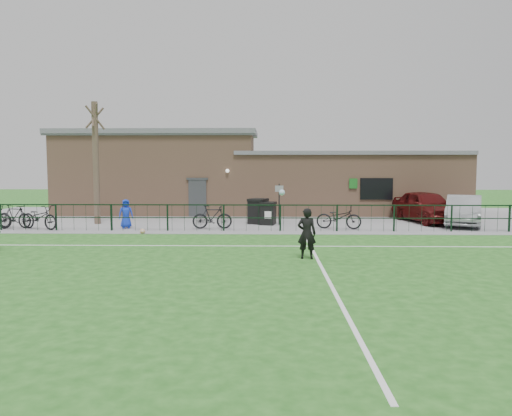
{
  "coord_description": "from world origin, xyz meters",
  "views": [
    {
      "loc": [
        0.44,
        -13.88,
        2.95
      ],
      "look_at": [
        0.0,
        5.0,
        1.3
      ],
      "focal_mm": 35.0,
      "sensor_mm": 36.0,
      "label": 1
    }
  ],
  "objects_px": {
    "spectator_child": "(126,214)",
    "bare_tree": "(96,163)",
    "wheelie_bin_left": "(258,212)",
    "car_silver": "(464,210)",
    "bicycle_d": "(212,217)",
    "car_maroon": "(426,206)",
    "ball_ground": "(143,231)",
    "wheelie_bin_right": "(268,214)",
    "bicycle_b": "(14,216)",
    "bicycle_c": "(39,217)",
    "bicycle_e": "(339,217)",
    "sign_post": "(279,204)"
  },
  "relations": [
    {
      "from": "car_maroon",
      "to": "ball_ground",
      "type": "bearing_deg",
      "value": -172.55
    },
    {
      "from": "bicycle_c",
      "to": "bare_tree",
      "type": "bearing_deg",
      "value": -17.86
    },
    {
      "from": "car_maroon",
      "to": "bicycle_b",
      "type": "relative_size",
      "value": 2.62
    },
    {
      "from": "bare_tree",
      "to": "spectator_child",
      "type": "relative_size",
      "value": 4.49
    },
    {
      "from": "bicycle_b",
      "to": "bicycle_e",
      "type": "xyz_separation_m",
      "value": [
        14.97,
        0.02,
        -0.01
      ]
    },
    {
      "from": "bicycle_b",
      "to": "bicycle_d",
      "type": "distance_m",
      "value": 9.19
    },
    {
      "from": "car_silver",
      "to": "bicycle_e",
      "type": "bearing_deg",
      "value": -144.37
    },
    {
      "from": "car_silver",
      "to": "spectator_child",
      "type": "distance_m",
      "value": 16.06
    },
    {
      "from": "sign_post",
      "to": "spectator_child",
      "type": "height_order",
      "value": "sign_post"
    },
    {
      "from": "car_silver",
      "to": "bicycle_d",
      "type": "height_order",
      "value": "car_silver"
    },
    {
      "from": "car_maroon",
      "to": "bicycle_c",
      "type": "bearing_deg",
      "value": 178.8
    },
    {
      "from": "bicycle_b",
      "to": "bicycle_d",
      "type": "relative_size",
      "value": 1.01
    },
    {
      "from": "bicycle_b",
      "to": "wheelie_bin_right",
      "type": "bearing_deg",
      "value": -68.27
    },
    {
      "from": "spectator_child",
      "to": "bare_tree",
      "type": "bearing_deg",
      "value": 120.86
    },
    {
      "from": "car_silver",
      "to": "bicycle_d",
      "type": "bearing_deg",
      "value": -150.24
    },
    {
      "from": "bicycle_b",
      "to": "car_silver",
      "type": "bearing_deg",
      "value": -71.73
    },
    {
      "from": "bicycle_e",
      "to": "bare_tree",
      "type": "bearing_deg",
      "value": 93.35
    },
    {
      "from": "bare_tree",
      "to": "car_silver",
      "type": "bearing_deg",
      "value": -0.76
    },
    {
      "from": "wheelie_bin_right",
      "to": "bicycle_d",
      "type": "xyz_separation_m",
      "value": [
        -2.56,
        -1.63,
        0.03
      ]
    },
    {
      "from": "wheelie_bin_right",
      "to": "bicycle_e",
      "type": "height_order",
      "value": "bicycle_e"
    },
    {
      "from": "bicycle_d",
      "to": "bicycle_e",
      "type": "xyz_separation_m",
      "value": [
        5.78,
        0.1,
        -0.01
      ]
    },
    {
      "from": "wheelie_bin_right",
      "to": "bicycle_e",
      "type": "distance_m",
      "value": 3.57
    },
    {
      "from": "ball_ground",
      "to": "wheelie_bin_left",
      "type": "bearing_deg",
      "value": 36.97
    },
    {
      "from": "bare_tree",
      "to": "bicycle_d",
      "type": "relative_size",
      "value": 3.33
    },
    {
      "from": "wheelie_bin_left",
      "to": "car_silver",
      "type": "bearing_deg",
      "value": 20.2
    },
    {
      "from": "sign_post",
      "to": "bicycle_c",
      "type": "bearing_deg",
      "value": -169.63
    },
    {
      "from": "spectator_child",
      "to": "bicycle_d",
      "type": "bearing_deg",
      "value": -19.26
    },
    {
      "from": "bare_tree",
      "to": "bicycle_b",
      "type": "xyz_separation_m",
      "value": [
        -3.28,
        -1.73,
        -2.43
      ]
    },
    {
      "from": "bicycle_b",
      "to": "spectator_child",
      "type": "bearing_deg",
      "value": -75.41
    },
    {
      "from": "bicycle_e",
      "to": "spectator_child",
      "type": "distance_m",
      "value": 9.78
    },
    {
      "from": "wheelie_bin_left",
      "to": "spectator_child",
      "type": "distance_m",
      "value": 6.35
    },
    {
      "from": "car_silver",
      "to": "bicycle_c",
      "type": "distance_m",
      "value": 19.9
    },
    {
      "from": "wheelie_bin_right",
      "to": "spectator_child",
      "type": "height_order",
      "value": "spectator_child"
    },
    {
      "from": "car_maroon",
      "to": "bicycle_b",
      "type": "distance_m",
      "value": 19.98
    },
    {
      "from": "wheelie_bin_right",
      "to": "car_maroon",
      "type": "distance_m",
      "value": 8.14
    },
    {
      "from": "bicycle_e",
      "to": "bicycle_c",
      "type": "bearing_deg",
      "value": 103.6
    },
    {
      "from": "ball_ground",
      "to": "car_maroon",
      "type": "bearing_deg",
      "value": 18.6
    },
    {
      "from": "spectator_child",
      "to": "wheelie_bin_left",
      "type": "bearing_deg",
      "value": -0.1
    },
    {
      "from": "bicycle_e",
      "to": "wheelie_bin_right",
      "type": "bearing_deg",
      "value": 76.32
    },
    {
      "from": "car_maroon",
      "to": "spectator_child",
      "type": "distance_m",
      "value": 14.85
    },
    {
      "from": "wheelie_bin_right",
      "to": "bicycle_b",
      "type": "bearing_deg",
      "value": -160.74
    },
    {
      "from": "bicycle_b",
      "to": "bicycle_c",
      "type": "relative_size",
      "value": 0.86
    },
    {
      "from": "ball_ground",
      "to": "bicycle_d",
      "type": "bearing_deg",
      "value": 30.22
    },
    {
      "from": "bicycle_d",
      "to": "sign_post",
      "type": "bearing_deg",
      "value": -65.69
    },
    {
      "from": "bare_tree",
      "to": "ball_ground",
      "type": "bearing_deg",
      "value": -47.84
    },
    {
      "from": "sign_post",
      "to": "bicycle_c",
      "type": "relative_size",
      "value": 0.95
    },
    {
      "from": "bare_tree",
      "to": "wheelie_bin_left",
      "type": "distance_m",
      "value": 8.32
    },
    {
      "from": "bicycle_d",
      "to": "spectator_child",
      "type": "height_order",
      "value": "spectator_child"
    },
    {
      "from": "bare_tree",
      "to": "car_maroon",
      "type": "distance_m",
      "value": 16.68
    },
    {
      "from": "bare_tree",
      "to": "bicycle_e",
      "type": "relative_size",
      "value": 2.96
    }
  ]
}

